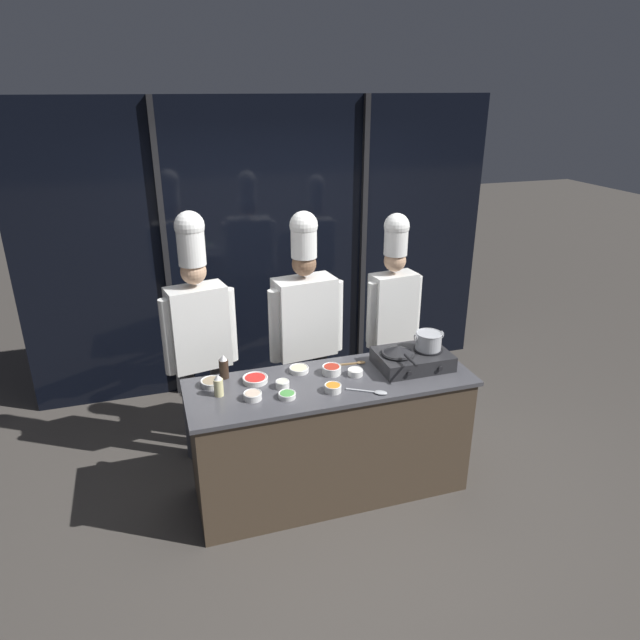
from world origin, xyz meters
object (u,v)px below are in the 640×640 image
Objects in this scene: prep_bowl_bean_sprouts at (282,384)px; prep_bowl_bell_pepper at (255,379)px; chef_line at (393,305)px; prep_bowl_mushrooms at (212,382)px; prep_bowl_carrots at (333,388)px; serving_spoon_solid at (357,363)px; chef_sous at (305,318)px; portable_stove at (412,359)px; frying_pan at (398,350)px; prep_bowl_scallions at (287,395)px; squeeze_bottle_soy at (224,367)px; prep_bowl_chili_flakes at (332,369)px; prep_bowl_rice at (355,372)px; prep_bowl_noodles at (299,369)px; serving_spoon_slotted at (375,392)px; squeeze_bottle_oil at (218,386)px; stock_pot at (429,340)px; prep_bowl_chicken at (253,395)px; chef_head at (198,324)px.

prep_bowl_bell_pepper is (-0.16, 0.13, -0.01)m from prep_bowl_bean_sprouts.
prep_bowl_bean_sprouts is at bearing 27.15° from chef_line.
prep_bowl_carrots is at bearing -23.11° from prep_bowl_mushrooms.
prep_bowl_bean_sprouts reaches higher than serving_spoon_solid.
prep_bowl_carrots is at bearing 41.09° from chef_line.
prep_bowl_bell_pepper is at bearing 41.19° from chef_sous.
chef_sous is (-0.60, 0.68, 0.12)m from portable_stove.
chef_sous is at bearing 113.79° from serving_spoon_solid.
frying_pan reaches higher than prep_bowl_scallions.
prep_bowl_bean_sprouts is at bearing -178.59° from frying_pan.
prep_bowl_chili_flakes is (0.72, -0.17, -0.05)m from squeeze_bottle_soy.
chef_sous is at bearing 131.37° from portable_stove.
prep_bowl_noodles is at bearing 154.96° from prep_bowl_rice.
serving_spoon_slotted is at bearing 94.93° from chef_sous.
squeeze_bottle_soy reaches higher than prep_bowl_chili_flakes.
prep_bowl_chili_flakes is (0.79, 0.06, -0.04)m from squeeze_bottle_oil.
stock_pot is at bearing -9.13° from squeeze_bottle_soy.
prep_bowl_rice is at bearing -8.72° from prep_bowl_mushrooms.
portable_stove is at bearing 5.54° from prep_bowl_chicken.
frying_pan is 0.85m from prep_bowl_bean_sprouts.
prep_bowl_scallions is (-0.38, -0.23, -0.01)m from prep_bowl_chili_flakes.
frying_pan is 0.21× the size of chef_head.
prep_bowl_carrots reaches higher than prep_bowl_rice.
chef_line is at bearing 50.39° from prep_bowl_rice.
prep_bowl_noodles is 0.94× the size of prep_bowl_mushrooms.
prep_bowl_bean_sprouts is 0.05× the size of chef_head.
chef_head is (-0.24, 0.82, 0.19)m from prep_bowl_chicken.
squeeze_bottle_soy reaches higher than squeeze_bottle_oil.
serving_spoon_solid is (-0.25, 0.15, -0.14)m from frying_pan.
serving_spoon_solid is (0.04, 0.43, -0.00)m from serving_spoon_slotted.
portable_stove is 0.15m from frying_pan.
prep_bowl_bean_sprouts is at bearing -36.16° from squeeze_bottle_soy.
prep_bowl_bean_sprouts is 0.25m from prep_bowl_noodles.
prep_bowl_chili_flakes is 1.01m from chef_line.
chef_sous is at bearing 101.68° from serving_spoon_slotted.
prep_bowl_mushrooms is at bearing 145.44° from prep_bowl_scallions.
chef_line reaches higher than portable_stove.
prep_bowl_carrots reaches higher than prep_bowl_mushrooms.
frying_pan is 2.97× the size of prep_bowl_noodles.
chef_head is at bearing 151.34° from frying_pan.
prep_bowl_noodles is at bearing 1.72° from prep_bowl_mushrooms.
prep_bowl_chili_flakes is 1.18× the size of prep_bowl_carrots.
squeeze_bottle_oil is 0.61m from prep_bowl_noodles.
prep_bowl_chicken is 1.06× the size of prep_bowl_carrots.
frying_pan is 3.40× the size of prep_bowl_chicken.
prep_bowl_chicken is (-1.18, -0.11, -0.03)m from portable_stove.
chef_head is (-0.98, 0.71, 0.20)m from prep_bowl_rice.
prep_bowl_mushrooms is 1.04m from serving_spoon_solid.
prep_bowl_bean_sprouts is at bearing 88.25° from prep_bowl_scallions.
squeeze_bottle_oil is 1.13× the size of prep_bowl_chili_flakes.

